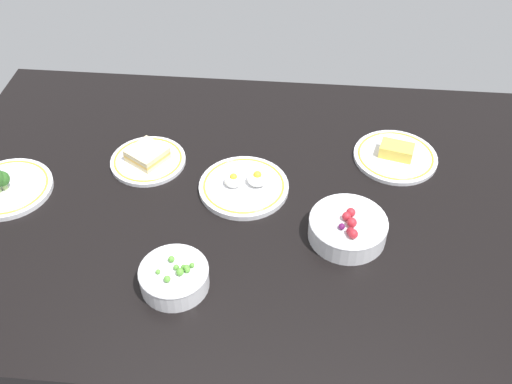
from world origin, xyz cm
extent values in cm
cube|color=black|center=(0.00, 0.00, 2.00)|extent=(156.37, 101.43, 4.00)
cylinder|color=silver|center=(-28.38, 10.56, 4.51)|extent=(18.92, 18.92, 1.03)
torus|color=gold|center=(-28.38, 10.56, 5.03)|extent=(17.15, 17.15, 0.50)
cube|color=beige|center=(-28.38, 10.56, 5.63)|extent=(11.52, 11.48, 1.20)
cube|color=#E5B24C|center=(-28.38, 10.56, 6.63)|extent=(11.52, 11.48, 0.80)
cube|color=beige|center=(-28.38, 10.56, 7.63)|extent=(11.52, 11.48, 1.20)
cylinder|color=silver|center=(34.07, 17.86, 4.52)|extent=(21.17, 21.17, 1.03)
torus|color=gold|center=(34.07, 17.86, 5.03)|extent=(19.13, 19.13, 0.50)
cube|color=#F2D14C|center=(34.07, 17.86, 6.61)|extent=(9.24, 6.91, 3.16)
cylinder|color=silver|center=(-59.61, -2.80, 4.65)|extent=(21.16, 21.16, 1.29)
torus|color=gold|center=(-59.61, -2.80, 5.29)|extent=(19.12, 19.12, 0.50)
cylinder|color=#9EBC72|center=(-59.69, -3.54, 6.21)|extent=(1.29, 1.29, 1.83)
sphere|color=#2D6023|center=(-59.69, -3.54, 8.50)|extent=(3.68, 3.68, 3.68)
cylinder|color=silver|center=(21.17, -10.37, 6.40)|extent=(17.20, 17.20, 4.80)
torus|color=silver|center=(21.17, -10.37, 8.80)|extent=(17.31, 17.31, 0.80)
sphere|color=#B2232D|center=(21.71, -11.79, 9.89)|extent=(2.18, 2.18, 2.18)
sphere|color=#B2232D|center=(21.92, -15.04, 9.84)|extent=(2.08, 2.08, 2.08)
sphere|color=maroon|center=(21.37, -14.18, 9.70)|extent=(1.80, 1.80, 1.80)
sphere|color=#B2232D|center=(20.62, -9.90, 9.78)|extent=(1.97, 1.97, 1.97)
sphere|color=#B2232D|center=(21.58, -8.67, 9.83)|extent=(2.07, 2.07, 2.07)
sphere|color=#59144C|center=(19.57, -12.79, 9.51)|extent=(1.43, 1.43, 1.43)
cylinder|color=silver|center=(-3.22, 2.87, 4.68)|extent=(21.63, 21.63, 1.35)
torus|color=gold|center=(-3.22, 2.87, 5.35)|extent=(19.54, 19.54, 0.50)
ellipsoid|color=white|center=(-5.63, 2.90, 6.58)|extent=(4.47, 4.47, 2.46)
sphere|color=yellow|center=(-5.63, 2.90, 7.69)|extent=(1.79, 1.79, 1.79)
ellipsoid|color=white|center=(-0.44, 3.81, 6.72)|extent=(4.99, 4.99, 2.74)
sphere|color=yellow|center=(-0.44, 3.81, 7.96)|extent=(2.00, 2.00, 2.00)
cylinder|color=silver|center=(-14.21, -27.25, 6.29)|extent=(14.10, 14.10, 4.58)
torus|color=silver|center=(-14.21, -27.25, 8.58)|extent=(14.33, 14.33, 0.80)
sphere|color=#599E38|center=(-12.65, -28.03, 9.36)|extent=(1.58, 1.58, 1.58)
sphere|color=#599E38|center=(-11.32, -27.23, 9.20)|extent=(1.24, 1.24, 1.24)
sphere|color=#599E38|center=(-13.67, -26.77, 9.15)|extent=(1.15, 1.15, 1.15)
sphere|color=#599E38|center=(-17.08, -28.18, 9.08)|extent=(1.00, 1.00, 1.00)
sphere|color=#599E38|center=(-15.02, -24.81, 9.25)|extent=(1.34, 1.34, 1.34)
sphere|color=#599E38|center=(-11.56, -26.81, 9.26)|extent=(1.37, 1.37, 1.37)
sphere|color=#599E38|center=(-12.17, -26.57, 9.12)|extent=(1.09, 1.09, 1.09)
sphere|color=#599E38|center=(-10.60, -25.92, 9.11)|extent=(1.06, 1.06, 1.06)
sphere|color=#599E38|center=(-14.85, -29.96, 9.27)|extent=(1.39, 1.39, 1.39)
camera|label=1|loc=(9.27, -101.89, 102.23)|focal=41.91mm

